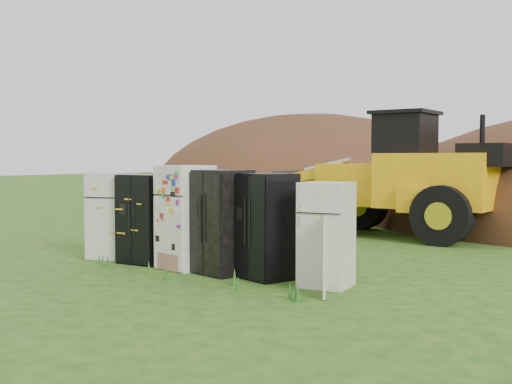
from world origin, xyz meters
TOP-DOWN VIEW (x-y plane):
  - ground at (0.00, 0.00)m, footprint 120.00×120.00m
  - fridge_leftmost at (-2.42, -0.00)m, footprint 0.93×0.91m
  - fridge_black_side at (-1.50, 0.01)m, footprint 0.93×0.76m
  - fridge_sticker at (-0.45, -0.01)m, footprint 0.95×0.90m
  - fridge_dark_mid at (0.40, -0.04)m, footprint 1.07×0.95m
  - fridge_black_right at (1.30, 0.03)m, footprint 1.05×0.95m
  - fridge_open_door at (2.44, 0.01)m, footprint 0.83×0.78m
  - wheel_loader at (0.19, 6.77)m, footprint 6.64×2.71m
  - dirt_mound_left at (-6.47, 14.47)m, footprint 14.98×11.23m
  - dirt_mound_back at (-1.06, 17.35)m, footprint 17.36×11.58m

SIDE VIEW (x-z plane):
  - ground at x=0.00m, z-range 0.00..0.00m
  - dirt_mound_left at x=-6.47m, z-range -3.87..3.87m
  - dirt_mound_back at x=-1.06m, z-range -2.64..2.64m
  - fridge_open_door at x=2.44m, z-range 0.00..1.64m
  - fridge_black_side at x=-1.50m, z-range 0.00..1.70m
  - fridge_leftmost at x=-2.42m, z-range 0.00..1.73m
  - fridge_black_right at x=1.30m, z-range 0.00..1.76m
  - fridge_dark_mid at x=0.40m, z-range 0.00..1.81m
  - fridge_sticker at x=-0.45m, z-range 0.00..1.88m
  - wheel_loader at x=0.19m, z-range 0.00..3.21m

